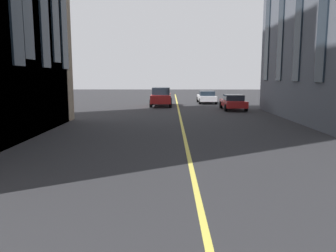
# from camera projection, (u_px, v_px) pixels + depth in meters

# --- Properties ---
(lane_centre_line) EXTENTS (80.00, 0.16, 0.01)m
(lane_centre_line) POSITION_uv_depth(u_px,v_px,m) (185.00, 139.00, 16.12)
(lane_centre_line) COLOR #D8C64C
(lane_centre_line) RESTS_ON ground_plane
(car_white_far) EXTENTS (4.40, 1.95, 1.37)m
(car_white_far) POSITION_uv_depth(u_px,v_px,m) (207.00, 97.00, 37.28)
(car_white_far) COLOR silver
(car_white_far) RESTS_ON ground_plane
(car_red_mid) EXTENTS (4.40, 1.95, 1.37)m
(car_red_mid) POSITION_uv_depth(u_px,v_px,m) (233.00, 102.00, 30.08)
(car_red_mid) COLOR #B21E1E
(car_red_mid) RESTS_ON ground_plane
(car_red_parked_b) EXTENTS (4.70, 2.14, 1.88)m
(car_red_parked_b) POSITION_uv_depth(u_px,v_px,m) (161.00, 96.00, 33.76)
(car_red_parked_b) COLOR #B21E1E
(car_red_parked_b) RESTS_ON ground_plane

